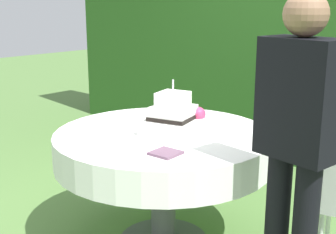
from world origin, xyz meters
TOP-DOWN VIEW (x-y plane):
  - foliage_hedge at (0.00, 2.21)m, footprint 6.30×0.67m
  - cake_table at (0.00, 0.00)m, footprint 1.36×1.36m
  - wedding_cake at (0.06, 0.04)m, footprint 0.39×0.39m
  - serving_plate_near at (-0.15, -0.32)m, footprint 0.12×0.12m
  - serving_plate_far at (-0.41, -0.36)m, footprint 0.11×0.11m
  - serving_plate_left at (-0.27, -0.14)m, footprint 0.11×0.11m
  - serving_plate_right at (-0.56, -0.02)m, footprint 0.15×0.15m
  - napkin_stack at (0.30, -0.30)m, footprint 0.15×0.15m
  - standing_person at (0.95, -0.11)m, footprint 0.38×0.25m

SIDE VIEW (x-z plane):
  - cake_table at x=0.00m, z-range 0.27..1.02m
  - serving_plate_near at x=-0.15m, z-range 0.76..0.77m
  - serving_plate_far at x=-0.41m, z-range 0.76..0.77m
  - serving_plate_left at x=-0.27m, z-range 0.76..0.77m
  - serving_plate_right at x=-0.56m, z-range 0.76..0.77m
  - napkin_stack at x=0.30m, z-range 0.76..0.77m
  - wedding_cake at x=0.06m, z-range 0.69..1.02m
  - standing_person at x=0.95m, z-range 0.13..1.73m
  - foliage_hedge at x=0.00m, z-range 0.00..2.50m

